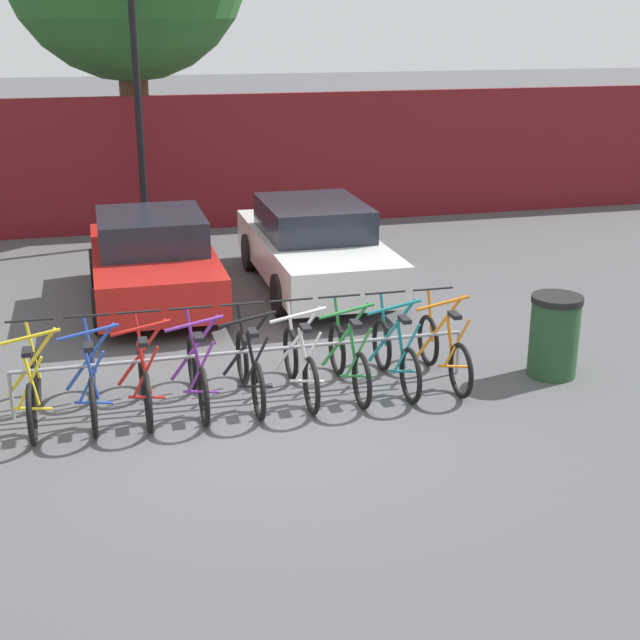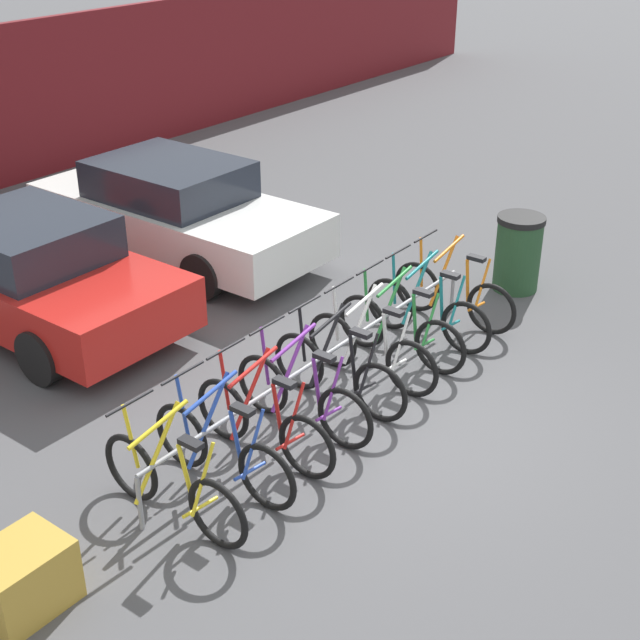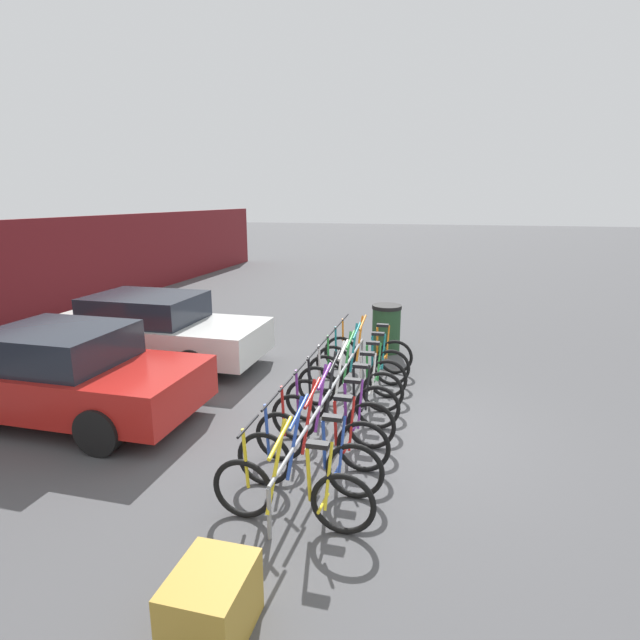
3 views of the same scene
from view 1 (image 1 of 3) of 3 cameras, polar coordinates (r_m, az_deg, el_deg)
ground_plane at (r=10.01m, az=-3.77°, el=-6.28°), size 120.00×120.00×0.00m
hoarding_wall at (r=18.70m, az=-9.47°, el=9.82°), size 36.00×0.16×2.74m
bike_rack at (r=10.42m, az=-4.67°, el=-2.25°), size 5.34×0.04×0.57m
bicycle_yellow at (r=10.23m, az=-17.86°, el=-4.31°), size 0.68×1.71×1.05m
bicycle_blue at (r=10.20m, az=-14.36°, el=-4.04°), size 0.68×1.71×1.05m
bicycle_red at (r=10.21m, az=-11.17°, el=-3.78°), size 0.68×1.71×1.05m
bicycle_purple at (r=10.25m, az=-7.84°, el=-3.49°), size 0.68×1.71×1.05m
bicycle_black at (r=10.33m, az=-4.51°, el=-3.19°), size 0.68×1.71×1.05m
bicycle_white at (r=10.44m, az=-1.26°, el=-2.89°), size 0.68×1.71×1.05m
bicycle_green at (r=10.58m, az=1.86°, el=-2.59°), size 0.68×1.71×1.05m
bicycle_teal at (r=10.75m, az=4.86°, el=-2.29°), size 0.68×1.71×1.05m
bicycle_orange at (r=10.96m, az=7.93°, el=-1.99°), size 0.68×1.71×1.05m
car_red at (r=13.93m, az=-10.64°, el=3.78°), size 1.91×3.96×1.40m
car_white at (r=14.57m, az=-0.36°, el=4.78°), size 1.91×4.48×1.40m
lamp_post at (r=17.46m, az=-11.70°, el=15.38°), size 0.24×0.44×5.86m
trash_bin at (r=11.33m, az=14.75°, el=-0.97°), size 0.63×0.63×1.03m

